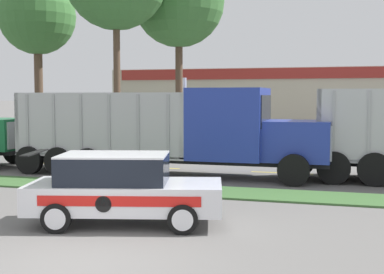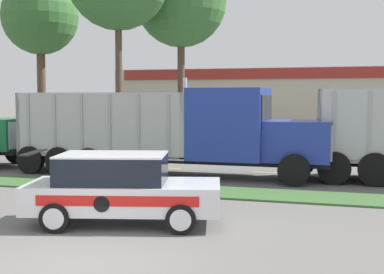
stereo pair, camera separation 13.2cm
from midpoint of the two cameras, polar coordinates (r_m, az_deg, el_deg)
ground_plane at (r=10.18m, az=-11.53°, el=-12.80°), size 600.00×600.00×0.00m
grass_verge at (r=16.79m, az=0.47°, el=-5.78°), size 120.00×1.91×0.06m
centre_line_3 at (r=24.89m, az=-15.70°, el=-2.68°), size 2.40×0.14×0.01m
centre_line_4 at (r=22.47m, az=-3.99°, el=-3.27°), size 2.40×0.14×0.01m
centre_line_5 at (r=21.17m, az=9.83°, el=-3.80°), size 2.40×0.14×0.01m
dump_truck_lead at (r=19.85m, az=1.05°, el=0.42°), size 11.85×2.82×3.65m
rally_car at (r=12.62m, az=-7.34°, el=-5.40°), size 4.78×2.89×1.69m
store_building_backdrop at (r=46.59m, az=15.26°, el=3.71°), size 35.08×12.10×5.15m
tree_behind_right at (r=41.70m, az=-15.83°, el=12.98°), size 5.60×5.60×13.04m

